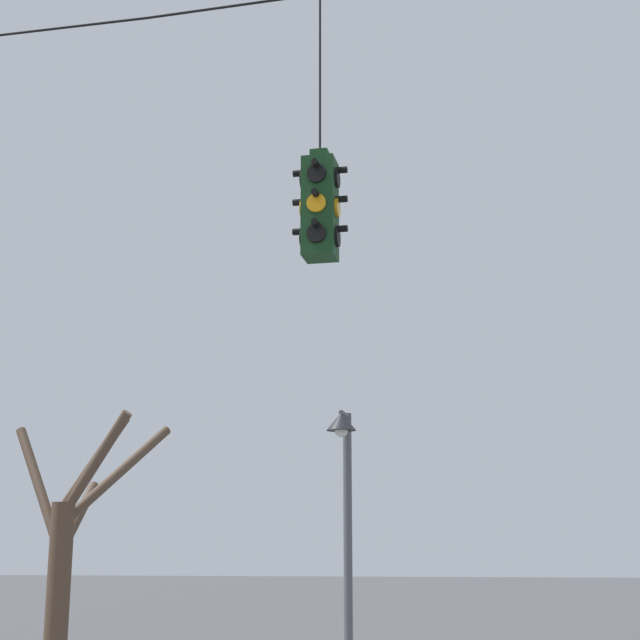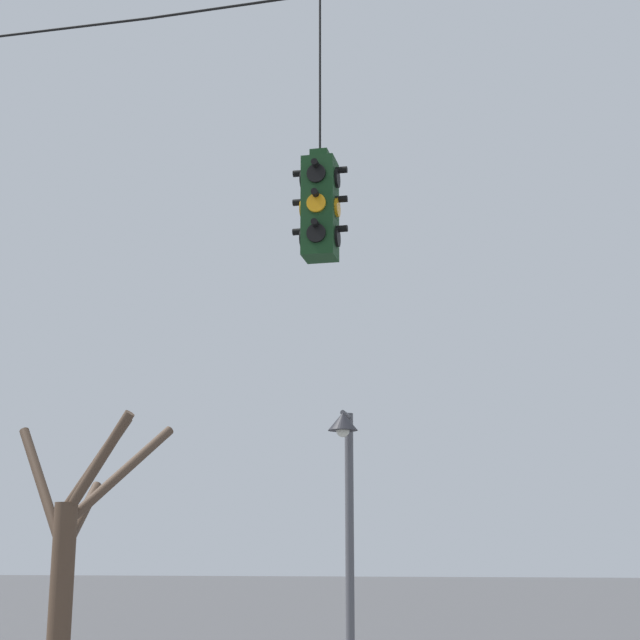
% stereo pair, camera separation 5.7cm
% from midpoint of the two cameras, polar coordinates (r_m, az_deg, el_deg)
% --- Properties ---
extents(span_wire, '(17.10, 0.03, 0.38)m').
position_cam_midpoint_polar(span_wire, '(12.41, -15.28, 16.43)').
color(span_wire, black).
extents(traffic_light_over_intersection, '(0.58, 0.58, 3.05)m').
position_cam_midpoint_polar(traffic_light_over_intersection, '(10.29, 0.16, 6.63)').
color(traffic_light_over_intersection, '#143819').
extents(street_lamp, '(0.41, 0.72, 4.17)m').
position_cam_midpoint_polar(street_lamp, '(13.55, 1.69, -10.47)').
color(street_lamp, '#515156').
rests_on(street_lamp, ground_plane).
extents(bare_tree, '(2.78, 2.57, 4.66)m').
position_cam_midpoint_polar(bare_tree, '(17.75, -14.09, -12.61)').
color(bare_tree, brown).
rests_on(bare_tree, ground_plane).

